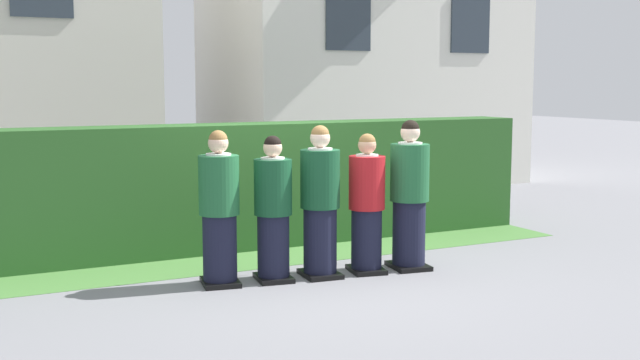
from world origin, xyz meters
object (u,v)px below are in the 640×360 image
(student_front_row_1, at_px, (273,212))
(student_in_red_blazer, at_px, (367,207))
(student_front_row_2, at_px, (320,205))
(student_front_row_4, at_px, (409,198))
(student_front_row_0, at_px, (219,212))

(student_front_row_1, distance_m, student_in_red_blazer, 1.07)
(student_front_row_1, height_order, student_in_red_blazer, student_front_row_1)
(student_in_red_blazer, bearing_deg, student_front_row_2, 174.39)
(student_front_row_1, distance_m, student_front_row_2, 0.53)
(student_front_row_2, distance_m, student_front_row_4, 1.07)
(student_front_row_1, xyz_separation_m, student_front_row_4, (1.58, -0.18, 0.07))
(student_front_row_0, xyz_separation_m, student_in_red_blazer, (1.63, -0.21, -0.03))
(student_front_row_0, distance_m, student_front_row_1, 0.57)
(student_front_row_0, distance_m, student_in_red_blazer, 1.64)
(student_front_row_0, bearing_deg, student_front_row_4, -7.21)
(student_front_row_2, bearing_deg, student_front_row_1, 172.56)
(student_in_red_blazer, xyz_separation_m, student_front_row_4, (0.52, -0.06, 0.07))
(student_front_row_0, bearing_deg, student_front_row_1, -8.98)
(student_front_row_0, distance_m, student_front_row_2, 1.09)
(student_front_row_2, relative_size, student_in_red_blazer, 1.07)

